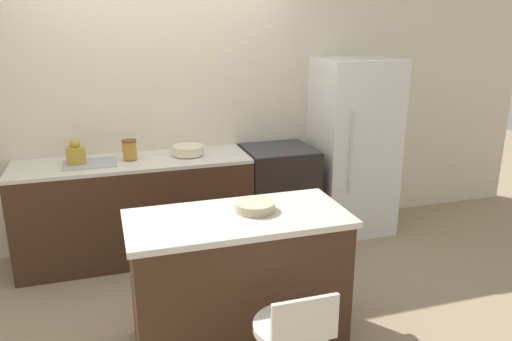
{
  "coord_description": "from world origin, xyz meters",
  "views": [
    {
      "loc": [
        -0.52,
        -3.96,
        2.09
      ],
      "look_at": [
        0.59,
        -0.42,
        0.95
      ],
      "focal_mm": 35.0,
      "sensor_mm": 36.0,
      "label": 1
    }
  ],
  "objects_px": {
    "kettle": "(76,153)",
    "mixing_bowl": "(188,150)",
    "oven_range": "(278,194)",
    "refrigerator": "(353,147)"
  },
  "relations": [
    {
      "from": "refrigerator",
      "to": "mixing_bowl",
      "type": "bearing_deg",
      "value": 178.76
    },
    {
      "from": "kettle",
      "to": "mixing_bowl",
      "type": "xyz_separation_m",
      "value": [
        0.95,
        -0.0,
        -0.05
      ]
    },
    {
      "from": "kettle",
      "to": "mixing_bowl",
      "type": "relative_size",
      "value": 0.77
    },
    {
      "from": "refrigerator",
      "to": "kettle",
      "type": "bearing_deg",
      "value": 179.21
    },
    {
      "from": "oven_range",
      "to": "kettle",
      "type": "relative_size",
      "value": 4.25
    },
    {
      "from": "oven_range",
      "to": "kettle",
      "type": "height_order",
      "value": "kettle"
    },
    {
      "from": "kettle",
      "to": "oven_range",
      "type": "bearing_deg",
      "value": -0.9
    },
    {
      "from": "oven_range",
      "to": "refrigerator",
      "type": "relative_size",
      "value": 0.53
    },
    {
      "from": "refrigerator",
      "to": "kettle",
      "type": "xyz_separation_m",
      "value": [
        -2.59,
        0.04,
        0.14
      ]
    },
    {
      "from": "oven_range",
      "to": "refrigerator",
      "type": "distance_m",
      "value": 0.88
    }
  ]
}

